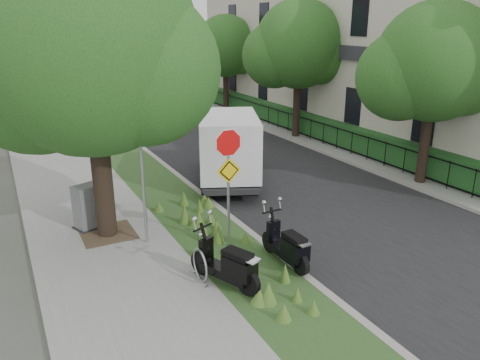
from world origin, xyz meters
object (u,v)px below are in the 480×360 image
object	(u,v)px
scooter_near	(231,269)
scooter_far	(290,250)
sign_assembly	(228,164)
utility_cabinet	(90,207)
box_truck	(228,145)

from	to	relation	value
scooter_near	scooter_far	distance (m)	1.64
sign_assembly	scooter_far	bearing A→B (deg)	-62.85
scooter_near	utility_cabinet	world-z (taller)	utility_cabinet
scooter_far	sign_assembly	bearing A→B (deg)	117.15
scooter_far	box_truck	size ratio (longest dim) A/B	0.35
scooter_near	sign_assembly	bearing A→B (deg)	65.21
scooter_far	utility_cabinet	size ratio (longest dim) A/B	1.49
scooter_near	box_truck	world-z (taller)	box_truck
scooter_near	utility_cabinet	xyz separation A→B (m)	(-2.07, 4.69, 0.14)
scooter_near	utility_cabinet	distance (m)	5.12
sign_assembly	utility_cabinet	distance (m)	4.41
sign_assembly	scooter_far	distance (m)	2.51
sign_assembly	scooter_far	world-z (taller)	sign_assembly
utility_cabinet	box_truck	bearing A→B (deg)	20.05
box_truck	scooter_far	bearing A→B (deg)	-103.56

